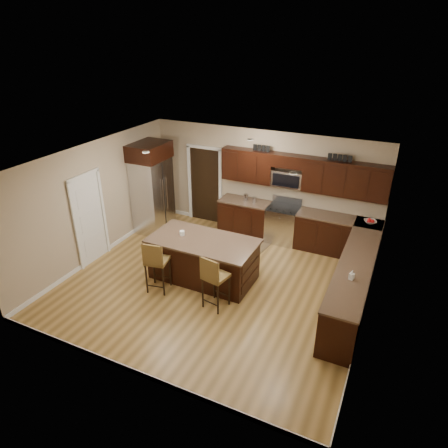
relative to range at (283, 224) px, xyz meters
The scene contains 22 objects.
floor 2.59m from the range, 105.51° to the right, with size 6.00×6.00×0.00m, color #A07A3F.
ceiling 3.38m from the range, 105.51° to the right, with size 6.00×6.00×0.00m, color silver.
wall_back 1.15m from the range, 156.28° to the left, with size 6.00×6.00×0.00m, color tan.
wall_left 4.51m from the range, 146.33° to the right, with size 5.50×5.50×0.00m, color tan.
wall_right 3.49m from the range, 46.57° to the right, with size 5.50×5.50×0.00m, color tan.
base_cabinets 1.58m from the range, 39.46° to the right, with size 4.02×3.96×0.92m.
upper_cabinets 1.42m from the range, 20.23° to the left, with size 4.00×0.33×0.80m.
range is the anchor object (origin of this frame).
microwave 1.16m from the range, 90.00° to the left, with size 0.76×0.31×0.40m, color silver.
doorway 2.41m from the range, behind, with size 0.85×0.03×2.06m, color black.
pantry_door 4.61m from the range, 143.07° to the right, with size 0.03×0.80×2.04m, color white.
letter_decor 1.84m from the range, 31.31° to the left, with size 2.20×0.03×0.15m, color black, non-canonical shape.
island 2.54m from the range, 113.50° to the right, with size 2.26×1.19×0.92m.
stool_left 3.58m from the range, 117.19° to the right, with size 0.50×0.50×1.14m.
stool_right 3.20m from the range, 96.13° to the right, with size 0.50×0.50×1.13m.
refrigerator 3.47m from the range, 166.29° to the right, with size 0.79×1.03×2.35m.
floor_mat 0.96m from the range, 138.97° to the right, with size 0.86×0.57×0.01m, color brown.
fruit_bowl 2.08m from the range, ahead, with size 0.27×0.27×0.07m, color silver.
soap_bottle 3.26m from the range, 51.06° to the right, with size 0.08×0.08×0.18m, color #B2B2B2.
canister_tall 1.15m from the range, behind, with size 0.12×0.12×0.18m, color silver.
canister_short 0.94m from the range, behind, with size 0.11×0.11×0.14m, color silver.
island_jar 2.82m from the range, 123.01° to the right, with size 0.10×0.10×0.10m, color white.
Camera 1 is at (3.18, -6.29, 4.87)m, focal length 32.00 mm.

